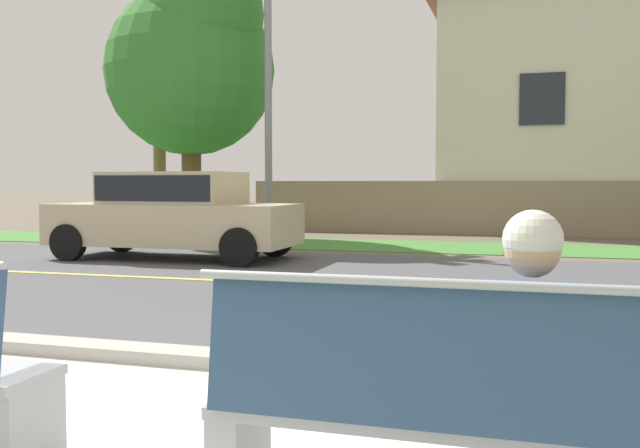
% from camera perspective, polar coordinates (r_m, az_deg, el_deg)
% --- Properties ---
extents(ground_plane, '(140.00, 140.00, 0.00)m').
position_cam_1_polar(ground_plane, '(10.54, 6.96, -4.03)').
color(ground_plane, '#665B4C').
extents(curb_edge, '(44.00, 0.30, 0.11)m').
position_cam_1_polar(curb_edge, '(5.13, -3.73, -11.29)').
color(curb_edge, '#ADA89E').
rests_on(curb_edge, ground_plane).
extents(street_asphalt, '(52.00, 8.00, 0.01)m').
position_cam_1_polar(street_asphalt, '(9.07, 5.39, -5.19)').
color(street_asphalt, '#515156').
rests_on(street_asphalt, ground_plane).
extents(road_centre_line, '(48.00, 0.14, 0.01)m').
position_cam_1_polar(road_centre_line, '(9.07, 5.39, -5.16)').
color(road_centre_line, '#E0CC4C').
rests_on(road_centre_line, ground_plane).
extents(far_verge_grass, '(48.00, 2.80, 0.02)m').
position_cam_1_polar(far_verge_grass, '(14.93, 9.79, -1.85)').
color(far_verge_grass, '#478438').
rests_on(far_verge_grass, ground_plane).
extents(bench_right, '(2.06, 0.48, 1.01)m').
position_cam_1_polar(bench_right, '(2.82, 11.67, -15.01)').
color(bench_right, '#9EA0A8').
rests_on(bench_right, ground_plane).
extents(seated_person_blue, '(0.52, 0.68, 1.25)m').
position_cam_1_polar(seated_person_blue, '(2.93, 16.71, -10.16)').
color(seated_person_blue, black).
rests_on(seated_person_blue, ground_plane).
extents(car_beige_near, '(4.30, 1.86, 1.54)m').
position_cam_1_polar(car_beige_near, '(12.73, -11.74, 1.05)').
color(car_beige_near, '#C6B793').
rests_on(car_beige_near, ground_plane).
extents(streetlamp, '(0.24, 2.10, 6.76)m').
position_cam_1_polar(streetlamp, '(15.75, -3.95, 12.60)').
color(streetlamp, gray).
rests_on(streetlamp, ground_plane).
extents(shade_tree_far_left, '(4.01, 4.01, 6.62)m').
position_cam_1_polar(shade_tree_far_left, '(17.28, -10.21, 13.13)').
color(shade_tree_far_left, brown).
rests_on(shade_tree_far_left, ground_plane).
extents(garden_wall, '(13.00, 0.36, 1.40)m').
position_cam_1_polar(garden_wall, '(18.72, 13.82, 1.28)').
color(garden_wall, gray).
rests_on(garden_wall, ground_plane).
extents(house_across_street, '(10.42, 6.91, 6.89)m').
position_cam_1_polar(house_across_street, '(22.13, 23.11, 8.64)').
color(house_across_street, beige).
rests_on(house_across_street, ground_plane).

